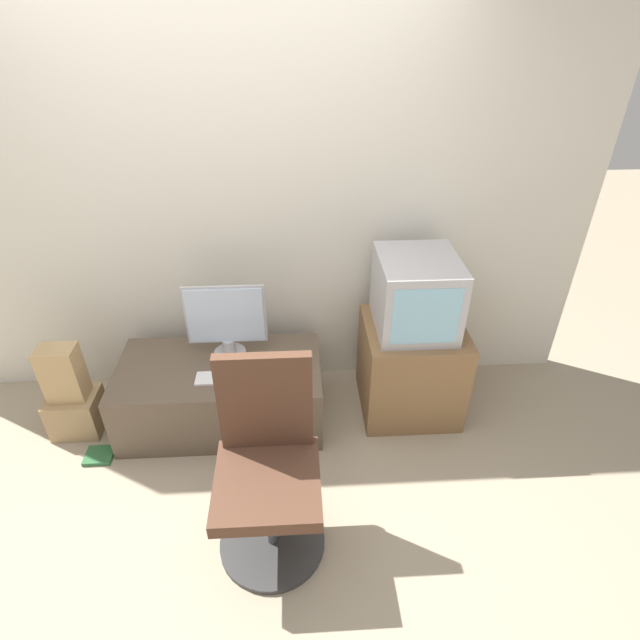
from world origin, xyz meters
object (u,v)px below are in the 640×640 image
at_px(keyboard, 221,378).
at_px(mouse, 259,377).
at_px(main_monitor, 226,321).
at_px(cardboard_box_lower, 77,412).
at_px(crt_tv, 416,294).
at_px(office_chair, 268,473).
at_px(book, 100,455).

relative_size(keyboard, mouse, 4.58).
bearing_deg(main_monitor, cardboard_box_lower, -170.64).
height_order(keyboard, cardboard_box_lower, keyboard).
height_order(main_monitor, crt_tv, crt_tv).
xyz_separation_m(main_monitor, office_chair, (0.26, -0.95, -0.23)).
distance_m(main_monitor, keyboard, 0.34).
distance_m(main_monitor, book, 1.09).
bearing_deg(mouse, main_monitor, 126.99).
bearing_deg(office_chair, keyboard, 112.28).
relative_size(main_monitor, crt_tv, 0.94).
height_order(crt_tv, book, crt_tv).
bearing_deg(crt_tv, cardboard_box_lower, -176.62).
distance_m(crt_tv, office_chair, 1.31).
bearing_deg(keyboard, mouse, -4.08).
distance_m(main_monitor, crt_tv, 1.13).
xyz_separation_m(main_monitor, mouse, (0.19, -0.25, -0.23)).
bearing_deg(keyboard, main_monitor, 83.29).
height_order(keyboard, book, keyboard).
distance_m(office_chair, book, 1.25).
xyz_separation_m(cardboard_box_lower, book, (0.18, -0.25, -0.12)).
height_order(mouse, cardboard_box_lower, mouse).
relative_size(keyboard, cardboard_box_lower, 1.01).
distance_m(mouse, office_chair, 0.70).
relative_size(mouse, office_chair, 0.06).
relative_size(main_monitor, office_chair, 0.47).
distance_m(mouse, cardboard_box_lower, 1.19).
bearing_deg(keyboard, crt_tv, 10.05).
distance_m(keyboard, mouse, 0.22).
relative_size(main_monitor, mouse, 7.48).
height_order(main_monitor, keyboard, main_monitor).
bearing_deg(book, crt_tv, 11.05).
bearing_deg(mouse, keyboard, 175.92).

